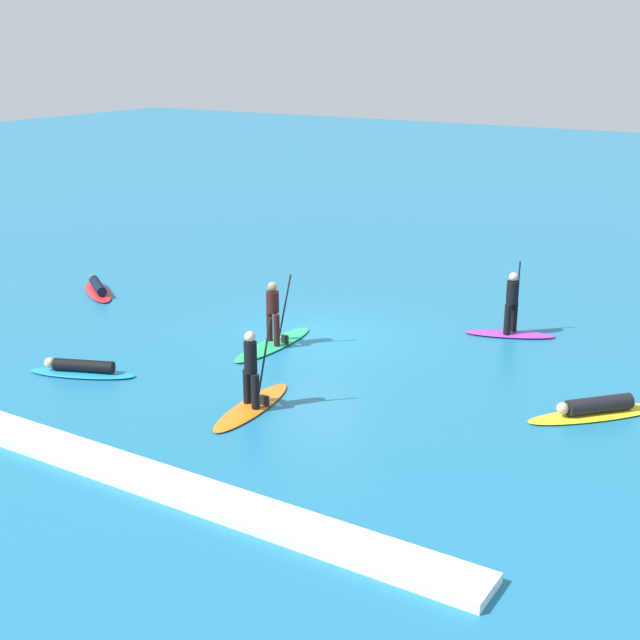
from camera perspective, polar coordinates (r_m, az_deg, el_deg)
name	(u,v)px	position (r m, az deg, el deg)	size (l,w,h in m)	color
ground_plane	(320,338)	(23.47, 0.00, -1.16)	(120.00, 120.00, 0.00)	#1E6B93
surfer_on_green_board	(273,331)	(22.75, -3.07, -0.70)	(0.87, 3.22, 1.99)	#23B266
surfer_on_red_board	(98,288)	(28.47, -14.32, 2.01)	(2.58, 2.10, 0.39)	red
surfer_on_blue_board	(81,369)	(21.66, -15.34, -3.12)	(2.71, 1.65, 0.38)	#1E8CD1
surfer_on_yellow_board	(596,409)	(19.57, 17.59, -5.56)	(2.71, 2.87, 0.42)	yellow
surfer_on_orange_board	(252,389)	(18.96, -4.48, -4.54)	(0.99, 2.99, 2.13)	orange
surfer_on_purple_board	(511,318)	(24.04, 12.36, 0.13)	(2.47, 1.49, 2.05)	purple
wave_crest	(85,457)	(17.37, -15.09, -8.62)	(16.32, 0.90, 0.18)	white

